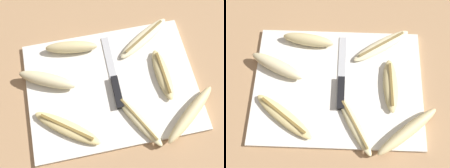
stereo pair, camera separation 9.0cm
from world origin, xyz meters
TOP-DOWN VIEW (x-y plane):
  - ground_plane at (0.00, 0.00)m, footprint 4.00×4.00m
  - cutting_board at (0.00, 0.00)m, footprint 0.49×0.37m
  - knife at (0.01, -0.00)m, footprint 0.02×0.24m
  - banana_spotted_left at (0.15, -0.00)m, footprint 0.05×0.17m
  - banana_golden_short at (-0.15, -0.10)m, footprint 0.19×0.15m
  - banana_pale_long at (0.13, 0.13)m, footprint 0.19×0.14m
  - banana_cream_curved at (-0.18, 0.05)m, footprint 0.17×0.11m
  - banana_ripe_center at (0.19, -0.14)m, footprint 0.18×0.16m
  - banana_soft_right at (0.05, -0.12)m, footprint 0.12×0.18m
  - banana_mellow_near at (-0.10, 0.14)m, footprint 0.16×0.06m

SIDE VIEW (x-z plane):
  - ground_plane at x=0.00m, z-range 0.00..0.00m
  - cutting_board at x=0.00m, z-range 0.00..0.01m
  - knife at x=0.01m, z-range 0.01..0.03m
  - banana_soft_right at x=0.05m, z-range 0.01..0.03m
  - banana_pale_long at x=0.13m, z-range 0.01..0.03m
  - banana_golden_short at x=-0.15m, z-range 0.01..0.03m
  - banana_spotted_left at x=0.15m, z-range 0.01..0.04m
  - banana_ripe_center at x=0.19m, z-range 0.01..0.05m
  - banana_mellow_near at x=-0.10m, z-range 0.01..0.05m
  - banana_cream_curved at x=-0.18m, z-range 0.01..0.05m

